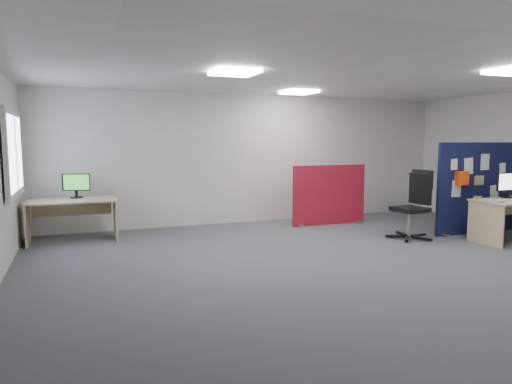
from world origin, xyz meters
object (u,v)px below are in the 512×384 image
object	(u,v)px
monitor_second	(76,185)
office_chair	(415,201)
red_divider	(329,195)
monitor_main	(508,184)
second_desk	(72,210)
navy_divider	(480,188)

from	to	relation	value
monitor_second	office_chair	bearing A→B (deg)	-3.89
red_divider	monitor_second	xyz separation A→B (m)	(-4.87, 0.42, 0.36)
monitor_main	red_divider	world-z (taller)	red_divider
second_desk	monitor_second	size ratio (longest dim) A/B	3.16
monitor_second	office_chair	distance (m)	5.99
monitor_second	office_chair	size ratio (longest dim) A/B	0.39
monitor_second	office_chair	xyz separation A→B (m)	(5.58, -2.16, -0.29)
navy_divider	second_desk	bearing A→B (deg)	164.06
second_desk	monitor_second	world-z (taller)	monitor_second
red_divider	office_chair	size ratio (longest dim) A/B	1.38
monitor_main	office_chair	xyz separation A→B (m)	(-1.52, 0.59, -0.30)
navy_divider	office_chair	bearing A→B (deg)	178.60
navy_divider	second_desk	xyz separation A→B (m)	(-7.14, 2.04, -0.31)
navy_divider	monitor_main	size ratio (longest dim) A/B	4.03
red_divider	monitor_second	world-z (taller)	red_divider
second_desk	navy_divider	bearing A→B (deg)	-15.94
red_divider	second_desk	xyz separation A→B (m)	(-4.94, 0.26, -0.06)
second_desk	office_chair	world-z (taller)	office_chair
second_desk	office_chair	bearing A→B (deg)	-19.49
second_desk	monitor_second	bearing A→B (deg)	63.80
monitor_main	second_desk	xyz separation A→B (m)	(-7.18, 2.60, -0.43)
monitor_main	navy_divider	bearing A→B (deg)	94.23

